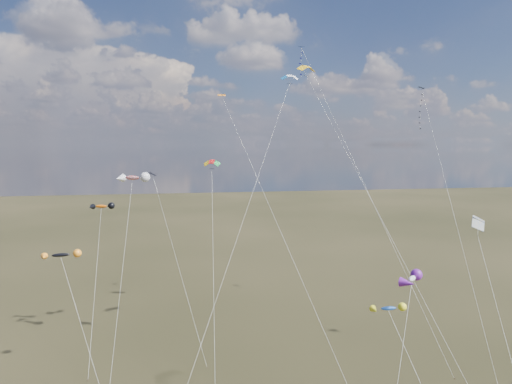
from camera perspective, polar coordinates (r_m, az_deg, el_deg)
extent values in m
cube|color=black|center=(69.28, 19.96, 12.15)|extent=(1.09, 1.11, 0.34)
cylinder|color=silver|center=(59.93, 23.47, -2.39)|extent=(2.29, 20.85, 32.20)
cube|color=#332316|center=(55.83, 28.00, -20.47)|extent=(0.10, 0.10, 0.12)
cube|color=#0C1D4D|center=(65.50, 5.68, 17.62)|extent=(0.95, 0.94, 0.23)
cylinder|color=silver|center=(56.36, 13.77, 0.18)|extent=(11.00, 21.02, 37.58)
cube|color=#332316|center=(55.19, 23.58, -20.59)|extent=(0.10, 0.10, 0.12)
cube|color=black|center=(57.70, -12.81, 2.20)|extent=(0.96, 1.03, 0.42)
cylinder|color=silver|center=(54.39, -9.70, -8.99)|extent=(5.84, 9.92, 20.67)
cube|color=#332316|center=(53.51, -6.11, -20.99)|extent=(0.10, 0.10, 0.12)
cube|color=#CA6E19|center=(53.92, -4.32, 11.99)|extent=(0.94, 0.90, 0.30)
cylinder|color=silver|center=(45.66, 3.50, -5.80)|extent=(10.21, 19.80, 29.98)
cylinder|color=silver|center=(45.51, 16.13, -4.03)|extent=(9.88, 22.43, 33.15)
cylinder|color=silver|center=(49.83, -1.58, -2.89)|extent=(15.49, 20.80, 33.25)
cylinder|color=silver|center=(47.33, -5.34, -10.15)|extent=(0.96, 13.12, 22.35)
ellipsoid|color=black|center=(51.55, -23.22, -7.24)|extent=(3.65, 1.42, 0.88)
cylinder|color=silver|center=(49.01, -20.83, -15.75)|extent=(5.44, 8.29, 12.95)
ellipsoid|color=#DC5808|center=(59.98, -18.78, -1.70)|extent=(2.97, 1.53, 0.93)
cylinder|color=silver|center=(56.06, -19.46, -10.94)|extent=(0.15, 11.69, 16.64)
cube|color=#332316|center=(53.76, -20.28, -21.20)|extent=(0.10, 0.10, 0.12)
ellipsoid|color=silver|center=(35.73, 18.92, -10.21)|extent=(2.25, 2.18, 0.97)
ellipsoid|color=red|center=(54.99, -15.21, 1.72)|extent=(3.92, 2.87, 1.26)
cylinder|color=silver|center=(51.58, -16.46, -10.12)|extent=(1.86, 10.73, 20.43)
ellipsoid|color=#1C4FAA|center=(37.73, 16.23, -13.79)|extent=(2.52, 0.88, 0.72)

